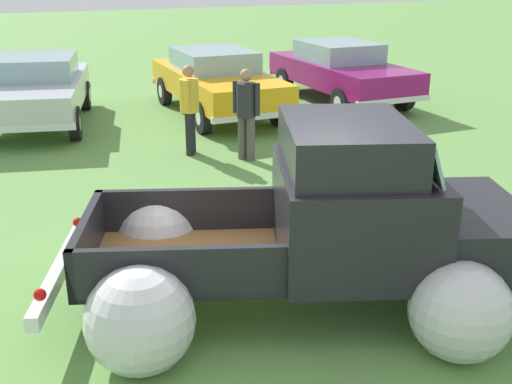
# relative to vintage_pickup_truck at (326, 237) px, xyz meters

# --- Properties ---
(ground_plane) EXTENTS (80.00, 80.00, 0.00)m
(ground_plane) POSITION_rel_vintage_pickup_truck_xyz_m (-0.37, 0.13, -0.76)
(ground_plane) COLOR #609347
(vintage_pickup_truck) EXTENTS (4.99, 3.82, 1.96)m
(vintage_pickup_truck) POSITION_rel_vintage_pickup_truck_xyz_m (0.00, 0.00, 0.00)
(vintage_pickup_truck) COLOR black
(vintage_pickup_truck) RESTS_ON ground
(show_car_1) EXTENTS (2.77, 4.56, 1.43)m
(show_car_1) POSITION_rel_vintage_pickup_truck_xyz_m (-2.08, 8.93, 0.03)
(show_car_1) COLOR black
(show_car_1) RESTS_ON ground
(show_car_2) EXTENTS (1.92, 4.63, 1.43)m
(show_car_2) POSITION_rel_vintage_pickup_truck_xyz_m (1.75, 8.42, 0.03)
(show_car_2) COLOR black
(show_car_2) RESTS_ON ground
(show_car_3) EXTENTS (1.97, 4.55, 1.43)m
(show_car_3) POSITION_rel_vintage_pickup_truck_xyz_m (5.01, 8.58, 0.03)
(show_car_3) COLOR black
(show_car_3) RESTS_ON ground
(spectator_0) EXTENTS (0.46, 0.51, 1.60)m
(spectator_0) POSITION_rel_vintage_pickup_truck_xyz_m (0.29, 5.63, 0.15)
(spectator_0) COLOR black
(spectator_0) RESTS_ON ground
(spectator_1) EXTENTS (0.48, 0.48, 1.59)m
(spectator_1) POSITION_rel_vintage_pickup_truck_xyz_m (1.10, 4.94, 0.14)
(spectator_1) COLOR #4C4742
(spectator_1) RESTS_ON ground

